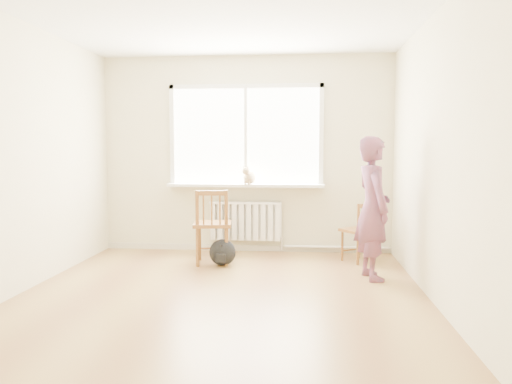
% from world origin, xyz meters
% --- Properties ---
extents(floor, '(4.50, 4.50, 0.00)m').
position_xyz_m(floor, '(0.00, 0.00, 0.00)').
color(floor, '#A17B42').
rests_on(floor, ground).
extents(ceiling, '(4.50, 4.50, 0.00)m').
position_xyz_m(ceiling, '(0.00, 0.00, 2.70)').
color(ceiling, white).
rests_on(ceiling, back_wall).
extents(back_wall, '(4.00, 0.01, 2.70)m').
position_xyz_m(back_wall, '(0.00, 2.25, 1.35)').
color(back_wall, beige).
rests_on(back_wall, ground).
extents(window, '(2.12, 0.05, 1.42)m').
position_xyz_m(window, '(0.00, 2.22, 1.66)').
color(window, white).
rests_on(window, back_wall).
extents(windowsill, '(2.15, 0.22, 0.04)m').
position_xyz_m(windowsill, '(0.00, 2.14, 0.93)').
color(windowsill, white).
rests_on(windowsill, back_wall).
extents(radiator, '(1.00, 0.12, 0.55)m').
position_xyz_m(radiator, '(0.00, 2.16, 0.44)').
color(radiator, white).
rests_on(radiator, back_wall).
extents(heating_pipe, '(1.40, 0.04, 0.04)m').
position_xyz_m(heating_pipe, '(1.25, 2.19, 0.08)').
color(heating_pipe, silver).
rests_on(heating_pipe, back_wall).
extents(baseboard, '(4.00, 0.03, 0.08)m').
position_xyz_m(baseboard, '(0.00, 2.23, 0.04)').
color(baseboard, beige).
rests_on(baseboard, ground).
extents(chair_left, '(0.51, 0.50, 0.93)m').
position_xyz_m(chair_left, '(-0.32, 1.39, 0.47)').
color(chair_left, brown).
rests_on(chair_left, floor).
extents(chair_right, '(0.51, 0.51, 0.76)m').
position_xyz_m(chair_right, '(1.52, 1.66, 0.38)').
color(chair_right, brown).
rests_on(chair_right, floor).
extents(person, '(0.49, 0.64, 1.57)m').
position_xyz_m(person, '(1.55, 0.87, 0.78)').
color(person, '#D04552').
rests_on(person, floor).
extents(cat, '(0.24, 0.38, 0.26)m').
position_xyz_m(cat, '(0.06, 2.06, 1.05)').
color(cat, beige).
rests_on(cat, windowsill).
extents(backpack, '(0.36, 0.29, 0.33)m').
position_xyz_m(backpack, '(-0.19, 1.32, 0.16)').
color(backpack, black).
rests_on(backpack, floor).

